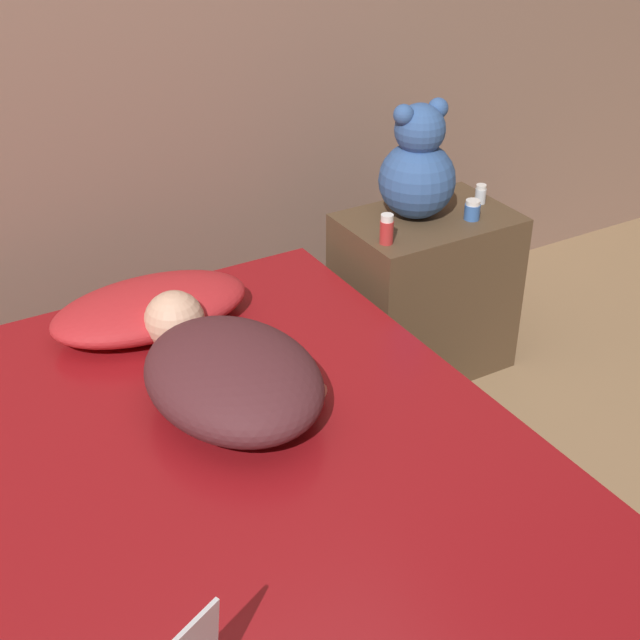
% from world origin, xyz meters
% --- Properties ---
extents(ground_plane, '(12.00, 12.00, 0.00)m').
position_xyz_m(ground_plane, '(0.00, 0.00, 0.00)').
color(ground_plane, '#937551').
extents(bed, '(1.43, 1.89, 0.45)m').
position_xyz_m(bed, '(0.00, 0.00, 0.22)').
color(bed, brown).
rests_on(bed, ground_plane).
extents(nightstand, '(0.56, 0.38, 0.56)m').
position_xyz_m(nightstand, '(1.05, 0.71, 0.28)').
color(nightstand, brown).
rests_on(nightstand, ground_plane).
extents(pillow, '(0.57, 0.33, 0.12)m').
position_xyz_m(pillow, '(0.09, 0.71, 0.51)').
color(pillow, red).
rests_on(pillow, bed).
extents(person_lying, '(0.43, 0.69, 0.18)m').
position_xyz_m(person_lying, '(0.13, 0.27, 0.54)').
color(person_lying, '#4C2328').
rests_on(person_lying, bed).
extents(teddy_bear, '(0.25, 0.25, 0.38)m').
position_xyz_m(teddy_bear, '(1.02, 0.75, 0.73)').
color(teddy_bear, '#335693').
rests_on(teddy_bear, nightstand).
extents(bottle_blue, '(0.05, 0.05, 0.07)m').
position_xyz_m(bottle_blue, '(1.16, 0.63, 0.60)').
color(bottle_blue, '#3866B2').
rests_on(bottle_blue, nightstand).
extents(bottle_red, '(0.04, 0.04, 0.09)m').
position_xyz_m(bottle_red, '(0.83, 0.62, 0.61)').
color(bottle_red, '#B72D2D').
rests_on(bottle_red, nightstand).
extents(bottle_clear, '(0.04, 0.04, 0.07)m').
position_xyz_m(bottle_clear, '(1.27, 0.72, 0.60)').
color(bottle_clear, silver).
rests_on(bottle_clear, nightstand).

